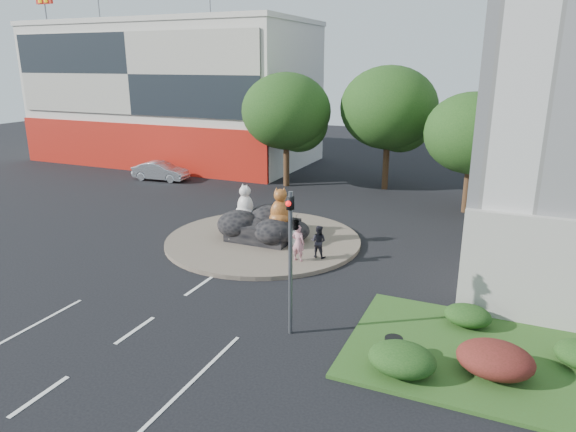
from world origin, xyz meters
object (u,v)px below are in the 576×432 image
object	(u,v)px
cat_tabby	(280,206)
kitten_calico	(232,231)
parked_car	(161,171)
pedestrian_dark	(318,241)
pedestrian_pink	(298,243)
litter_bin	(393,348)
cat_white	(245,200)
kitten_white	(293,238)

from	to	relation	value
cat_tabby	kitten_calico	xyz separation A→B (m)	(-2.28, -0.95, -1.35)
parked_car	kitten_calico	bearing A→B (deg)	-136.17
pedestrian_dark	parked_car	world-z (taller)	pedestrian_dark
parked_car	pedestrian_pink	bearing A→B (deg)	-131.12
pedestrian_pink	pedestrian_dark	xyz separation A→B (m)	(0.69, 0.77, -0.08)
pedestrian_pink	litter_bin	xyz separation A→B (m)	(5.74, -6.13, -0.59)
cat_tabby	pedestrian_dark	bearing A→B (deg)	-54.48
parked_car	litter_bin	size ratio (longest dim) A/B	6.59
pedestrian_pink	litter_bin	bearing A→B (deg)	137.62
pedestrian_pink	parked_car	distance (m)	20.48
cat_white	pedestrian_dark	bearing A→B (deg)	2.71
kitten_calico	pedestrian_dark	size ratio (longest dim) A/B	0.66
kitten_white	pedestrian_dark	bearing A→B (deg)	-73.31
pedestrian_dark	litter_bin	world-z (taller)	pedestrian_dark
parked_car	cat_tabby	bearing A→B (deg)	-129.04
kitten_calico	cat_tabby	bearing A→B (deg)	25.87
cat_tabby	litter_bin	distance (m)	11.31
cat_tabby	kitten_white	world-z (taller)	cat_tabby
cat_white	cat_tabby	bearing A→B (deg)	11.78
pedestrian_dark	parked_car	bearing A→B (deg)	-30.10
kitten_white	litter_bin	bearing A→B (deg)	-93.33
cat_white	parked_car	world-z (taller)	cat_white
cat_white	parked_car	size ratio (longest dim) A/B	0.40
cat_white	kitten_calico	xyz separation A→B (m)	(-0.05, -1.40, -1.28)
parked_car	litter_bin	world-z (taller)	parked_car
pedestrian_pink	pedestrian_dark	world-z (taller)	pedestrian_pink
cat_tabby	parked_car	distance (m)	17.81
kitten_calico	kitten_white	distance (m)	3.21
cat_white	litter_bin	bearing A→B (deg)	-18.24
cat_tabby	pedestrian_dark	distance (m)	3.07
pedestrian_dark	cat_tabby	bearing A→B (deg)	-25.18
cat_tabby	pedestrian_dark	world-z (taller)	cat_tabby
kitten_calico	litter_bin	world-z (taller)	kitten_calico
kitten_calico	kitten_white	xyz separation A→B (m)	(3.16, 0.54, -0.09)
kitten_white	parked_car	bearing A→B (deg)	103.10
parked_car	litter_bin	bearing A→B (deg)	-134.40
kitten_white	litter_bin	xyz separation A→B (m)	(6.71, -7.84, -0.16)
cat_white	cat_tabby	size ratio (longest dim) A/B	0.93
cat_white	pedestrian_dark	size ratio (longest dim) A/B	1.15
pedestrian_dark	parked_car	xyz separation A→B (m)	(-17.35, 11.13, -0.24)
cat_tabby	parked_car	bearing A→B (deg)	119.81
cat_tabby	litter_bin	world-z (taller)	cat_tabby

